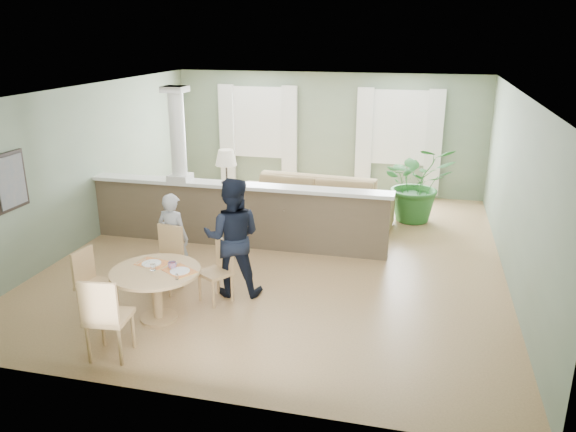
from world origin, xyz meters
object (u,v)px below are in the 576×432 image
(houseplant, at_px, (417,183))
(child_person, at_px, (173,238))
(man_person, at_px, (233,237))
(chair_near, at_px, (105,315))
(sofa, at_px, (311,203))
(dining_table, at_px, (157,280))
(chair_far_boy, at_px, (167,255))
(chair_far_man, at_px, (219,268))
(chair_side, at_px, (92,280))

(houseplant, distance_m, child_person, 5.04)
(houseplant, distance_m, man_person, 4.60)
(chair_near, relative_size, child_person, 0.75)
(child_person, bearing_deg, sofa, -106.04)
(dining_table, relative_size, chair_near, 1.12)
(sofa, distance_m, child_person, 3.30)
(chair_far_boy, xyz_separation_m, chair_near, (0.15, -1.88, 0.05))
(houseplant, relative_size, chair_far_boy, 1.63)
(sofa, relative_size, child_person, 2.24)
(chair_far_man, xyz_separation_m, chair_side, (-1.44, -0.83, 0.03))
(chair_far_boy, relative_size, chair_near, 0.92)
(child_person, bearing_deg, man_person, 179.15)
(chair_far_boy, bearing_deg, chair_near, -77.87)
(dining_table, bearing_deg, chair_side, -173.03)
(child_person, bearing_deg, chair_far_man, 163.64)
(sofa, bearing_deg, chair_near, -99.59)
(sofa, xyz_separation_m, man_person, (-0.47, -3.15, 0.40))
(chair_far_boy, bearing_deg, sofa, 73.56)
(chair_far_man, bearing_deg, chair_near, -79.82)
(houseplant, xyz_separation_m, chair_far_man, (-2.54, -4.16, -0.28))
(chair_far_man, relative_size, man_person, 0.51)
(man_person, bearing_deg, chair_far_man, 52.43)
(chair_near, bearing_deg, sofa, -110.63)
(chair_near, bearing_deg, child_person, -92.00)
(chair_far_boy, height_order, child_person, child_person)
(houseplant, height_order, chair_far_boy, houseplant)
(houseplant, bearing_deg, man_person, -121.63)
(sofa, relative_size, chair_side, 3.33)
(dining_table, distance_m, chair_near, 1.00)
(chair_side, relative_size, child_person, 0.67)
(sofa, xyz_separation_m, chair_side, (-2.03, -4.21, 0.06))
(chair_far_man, bearing_deg, child_person, -174.30)
(chair_far_boy, xyz_separation_m, chair_far_man, (0.85, -0.17, -0.04))
(houseplant, distance_m, chair_far_boy, 5.24)
(houseplant, height_order, child_person, houseplant)
(dining_table, relative_size, man_person, 0.67)
(dining_table, height_order, child_person, child_person)
(chair_side, height_order, man_person, man_person)
(chair_far_man, distance_m, chair_side, 1.66)
(houseplant, bearing_deg, chair_near, -118.84)
(child_person, height_order, man_person, man_person)
(sofa, xyz_separation_m, chair_far_man, (-0.59, -3.39, 0.03))
(child_person, distance_m, man_person, 1.02)
(sofa, relative_size, dining_table, 2.67)
(chair_far_boy, bearing_deg, man_person, 12.02)
(dining_table, xyz_separation_m, chair_near, (-0.13, -1.00, 0.01))
(houseplant, height_order, chair_side, houseplant)
(chair_side, distance_m, man_person, 1.92)
(dining_table, bearing_deg, chair_near, -97.42)
(child_person, relative_size, man_person, 0.80)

